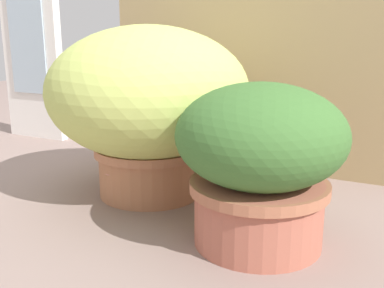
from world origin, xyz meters
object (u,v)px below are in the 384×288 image
(grass_planter, at_px, (149,100))
(cat, at_px, (189,153))
(mushroom_ornament_red, at_px, (159,169))
(leafy_planter, at_px, (260,159))
(mushroom_ornament_pink, at_px, (118,173))

(grass_planter, height_order, cat, grass_planter)
(grass_planter, relative_size, mushroom_ornament_red, 3.93)
(grass_planter, xyz_separation_m, leafy_planter, (0.40, -0.17, -0.08))
(leafy_planter, bearing_deg, cat, 141.79)
(leafy_planter, height_order, mushroom_ornament_pink, leafy_planter)
(leafy_planter, height_order, cat, leafy_planter)
(cat, distance_m, mushroom_ornament_red, 0.14)
(mushroom_ornament_red, distance_m, mushroom_ornament_pink, 0.12)
(grass_planter, relative_size, leafy_planter, 1.53)
(grass_planter, xyz_separation_m, mushroom_ornament_pink, (-0.04, -0.11, -0.20))
(leafy_planter, distance_m, mushroom_ornament_red, 0.35)
(cat, bearing_deg, mushroom_ornament_pink, -129.09)
(cat, xyz_separation_m, mushroom_ornament_red, (-0.02, -0.14, -0.01))
(leafy_planter, relative_size, mushroom_ornament_pink, 2.99)
(cat, bearing_deg, mushroom_ornament_red, -98.60)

